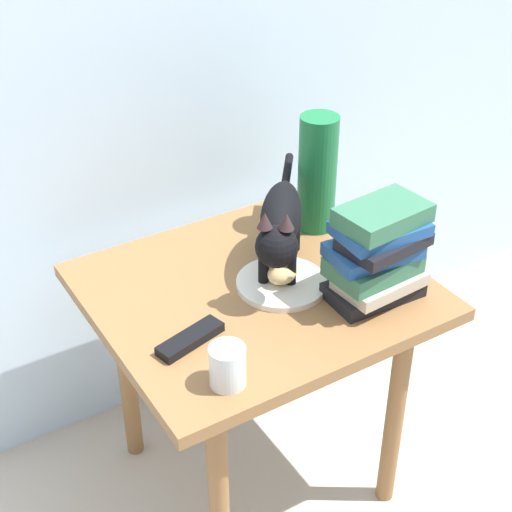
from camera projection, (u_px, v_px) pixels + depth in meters
name	position (u px, v px, depth m)	size (l,w,h in m)	color
ground_plane	(256.00, 471.00, 2.04)	(6.00, 6.00, 0.00)	#B2A899
back_panel	(155.00, 13.00, 1.75)	(4.00, 0.04, 2.20)	silver
side_table	(256.00, 318.00, 1.76)	(0.71, 0.64, 0.60)	olive
plate	(282.00, 283.00, 1.71)	(0.20, 0.20, 0.01)	silver
bread_roll	(283.00, 272.00, 1.69)	(0.08, 0.06, 0.05)	#E0BC7A
cat	(280.00, 223.00, 1.68)	(0.32, 0.40, 0.23)	black
book_stack	(378.00, 254.00, 1.62)	(0.21, 0.15, 0.23)	black
green_vase	(317.00, 174.00, 1.85)	(0.09, 0.09, 0.29)	#196B38
candle_jar	(228.00, 368.00, 1.43)	(0.07, 0.07, 0.08)	silver
tv_remote	(190.00, 339.00, 1.54)	(0.15, 0.04, 0.02)	black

